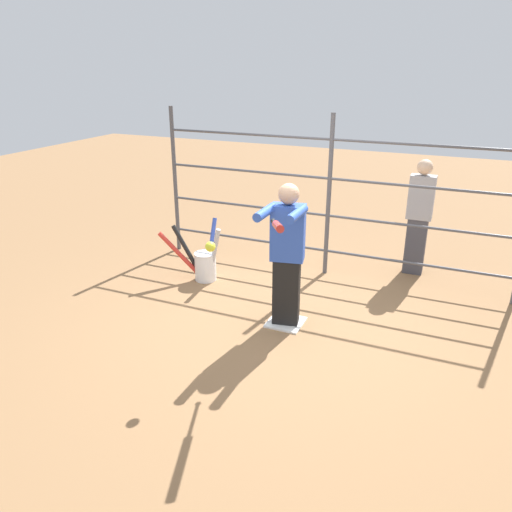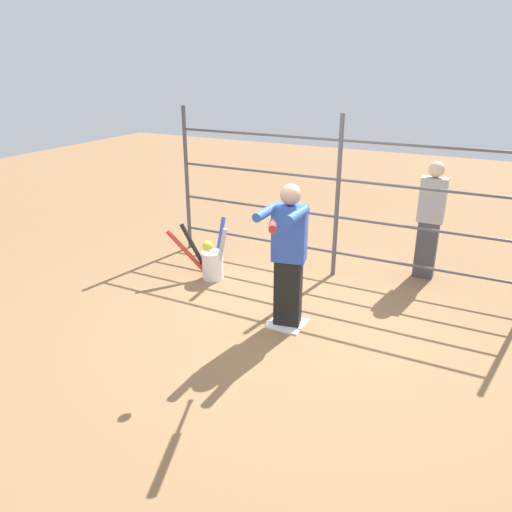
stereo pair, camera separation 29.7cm
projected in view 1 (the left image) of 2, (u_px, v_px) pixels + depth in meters
The scene contains 8 objects.
ground_plane at pixel (286, 323), 5.76m from camera, with size 24.00×24.00×0.00m, color olive.
home_plate at pixel (286, 322), 5.76m from camera, with size 0.40×0.40×0.02m.
fence_backstop at pixel (329, 197), 6.72m from camera, with size 4.90×0.06×2.21m.
batter at pixel (287, 252), 5.42m from camera, with size 0.42×0.61×1.64m.
baseball_bat_swinging at pixel (277, 226), 4.33m from camera, with size 0.44×0.85×0.27m.
softball_in_flight at pixel (210, 247), 4.60m from camera, with size 0.10×0.10×0.10m.
bat_bucket at pixel (204, 263), 6.82m from camera, with size 0.84×0.76×0.77m.
bystander_behind_fence at pixel (419, 216), 6.82m from camera, with size 0.33×0.21×1.62m.
Camera 1 is at (-1.71, 4.78, 2.84)m, focal length 35.00 mm.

